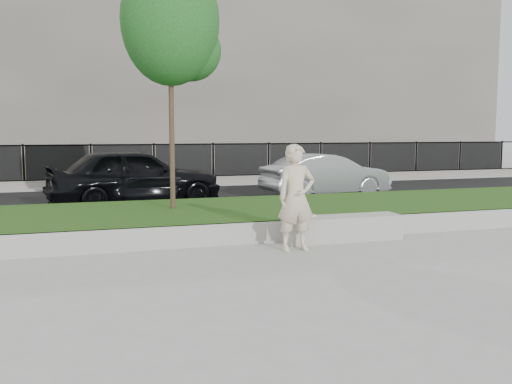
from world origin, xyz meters
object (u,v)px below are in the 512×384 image
object	(u,v)px
young_tree	(174,26)
car_dark	(135,176)
man	(296,198)
book	(310,216)
car_silver	(326,175)
stone_bench	(342,228)

from	to	relation	value
young_tree	car_dark	world-z (taller)	young_tree
man	book	distance (m)	1.01
man	book	bearing A→B (deg)	50.65
young_tree	car_silver	bearing A→B (deg)	35.55
man	book	size ratio (longest dim) A/B	8.54
book	car_silver	distance (m)	7.01
man	car_silver	distance (m)	7.91
young_tree	car_silver	size ratio (longest dim) A/B	1.33
car_dark	book	bearing A→B (deg)	-165.69
man	car_dark	bearing A→B (deg)	106.33
young_tree	car_dark	bearing A→B (deg)	98.22
stone_bench	man	xyz separation A→B (m)	(-1.17, -0.55, 0.69)
stone_bench	young_tree	world-z (taller)	young_tree
book	young_tree	world-z (taller)	young_tree
book	man	bearing A→B (deg)	-125.83
stone_bench	young_tree	xyz separation A→B (m)	(-2.69, 2.59, 4.01)
book	car_silver	size ratio (longest dim) A/B	0.05
stone_bench	book	distance (m)	0.67
stone_bench	man	size ratio (longest dim) A/B	1.25
book	young_tree	distance (m)	4.94
book	young_tree	xyz separation A→B (m)	(-2.10, 2.43, 3.76)
man	car_dark	xyz separation A→B (m)	(-2.04, 6.68, -0.09)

